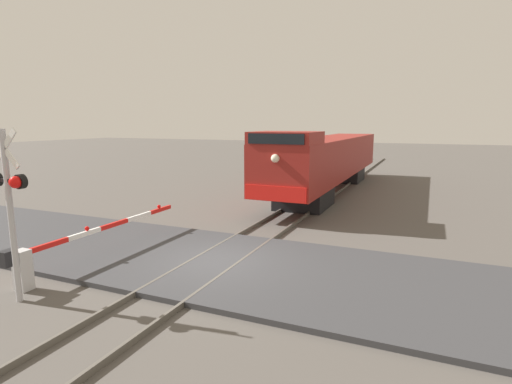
{
  "coord_description": "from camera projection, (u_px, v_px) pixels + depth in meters",
  "views": [
    {
      "loc": [
        5.89,
        -10.43,
        4.33
      ],
      "look_at": [
        -0.95,
        5.29,
        1.37
      ],
      "focal_mm": 28.37,
      "sensor_mm": 36.0,
      "label": 1
    }
  ],
  "objects": [
    {
      "name": "rail_track_left",
      "position": [
        196.0,
        259.0,
        12.75
      ],
      "size": [
        0.08,
        80.0,
        0.15
      ],
      "primitive_type": "cube",
      "color": "#59544C",
      "rests_on": "ground_plane"
    },
    {
      "name": "crossing_signal",
      "position": [
        8.0,
        196.0,
        9.46
      ],
      "size": [
        1.18,
        0.33,
        4.21
      ],
      "color": "#ADADB2",
      "rests_on": "ground_plane"
    },
    {
      "name": "ground_plane",
      "position": [
        216.0,
        264.0,
        12.48
      ],
      "size": [
        160.0,
        160.0,
        0.0
      ],
      "primitive_type": "plane",
      "color": "#514C47"
    },
    {
      "name": "rail_track_right",
      "position": [
        237.0,
        265.0,
        12.18
      ],
      "size": [
        0.08,
        80.0,
        0.15
      ],
      "primitive_type": "cube",
      "color": "#59544C",
      "rests_on": "ground_plane"
    },
    {
      "name": "crossing_gate",
      "position": [
        58.0,
        250.0,
        11.46
      ],
      "size": [
        0.36,
        7.03,
        1.19
      ],
      "color": "silver",
      "rests_on": "ground_plane"
    },
    {
      "name": "locomotive",
      "position": [
        328.0,
        159.0,
        25.13
      ],
      "size": [
        2.87,
        19.17,
        3.94
      ],
      "color": "black",
      "rests_on": "ground_plane"
    },
    {
      "name": "road_surface",
      "position": [
        216.0,
        262.0,
        12.47
      ],
      "size": [
        36.0,
        5.79,
        0.15
      ],
      "primitive_type": "cube",
      "color": "#38383A",
      "rests_on": "ground_plane"
    }
  ]
}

